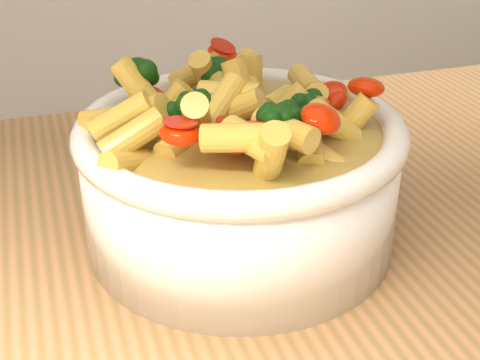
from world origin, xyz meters
name	(u,v)px	position (x,y,z in m)	size (l,w,h in m)	color
serving_bowl	(240,178)	(-0.07, 0.08, 0.95)	(0.25, 0.25, 0.11)	white
pasta_salad	(240,98)	(-0.07, 0.08, 1.02)	(0.20, 0.20, 0.04)	#EBBA4A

